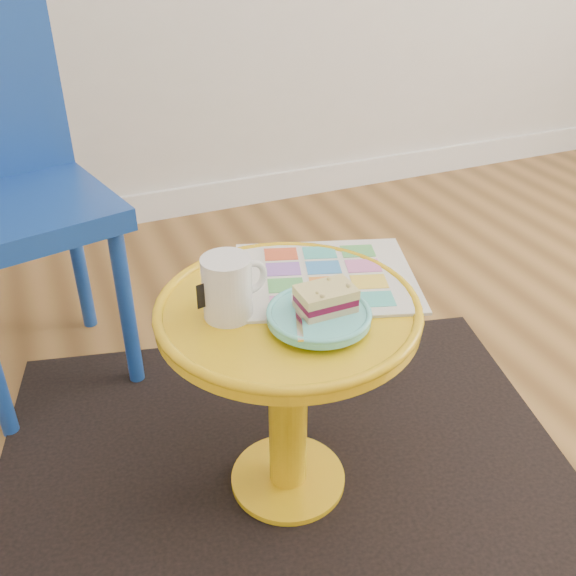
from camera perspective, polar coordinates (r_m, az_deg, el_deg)
name	(u,v)px	position (r m, az deg, el deg)	size (l,w,h in m)	color
room_walls	(130,365)	(1.77, -13.88, -6.67)	(4.00, 4.00, 4.00)	silver
rug	(288,481)	(1.50, 0.00, -16.76)	(1.30, 1.10, 0.01)	black
side_table	(288,363)	(1.27, 0.00, -6.65)	(0.50, 0.50, 0.47)	gold
chair	(2,178)	(1.71, -24.04, 8.90)	(0.51, 0.51, 0.95)	#163D94
newspaper	(325,277)	(1.28, 3.35, 1.00)	(0.35, 0.30, 0.01)	silver
mug	(228,285)	(1.14, -5.32, 0.23)	(0.13, 0.09, 0.12)	silver
plate	(319,316)	(1.14, 2.76, -2.50)	(0.19, 0.19, 0.02)	#63D2D0
cake_slice	(326,299)	(1.13, 3.38, -0.94)	(0.10, 0.07, 0.04)	#D3BC8C
fork	(298,315)	(1.12, 0.93, -2.40)	(0.07, 0.14, 0.00)	silver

